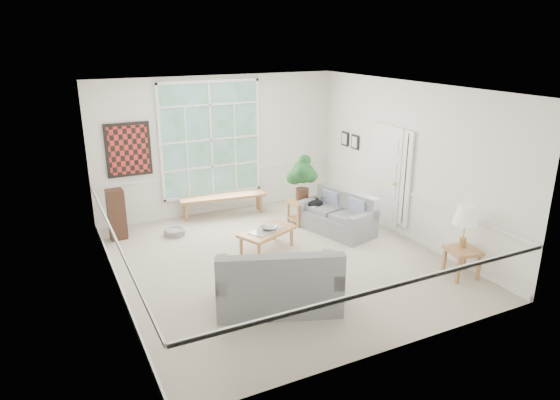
% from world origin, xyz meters
% --- Properties ---
extents(floor, '(5.50, 6.00, 0.01)m').
position_xyz_m(floor, '(0.00, 0.00, -0.01)').
color(floor, '#A69C8B').
rests_on(floor, ground).
extents(ceiling, '(5.50, 6.00, 0.02)m').
position_xyz_m(ceiling, '(0.00, 0.00, 3.00)').
color(ceiling, white).
rests_on(ceiling, ground).
extents(wall_back, '(5.50, 0.02, 3.00)m').
position_xyz_m(wall_back, '(0.00, 3.00, 1.50)').
color(wall_back, white).
rests_on(wall_back, ground).
extents(wall_front, '(5.50, 0.02, 3.00)m').
position_xyz_m(wall_front, '(0.00, -3.00, 1.50)').
color(wall_front, white).
rests_on(wall_front, ground).
extents(wall_left, '(0.02, 6.00, 3.00)m').
position_xyz_m(wall_left, '(-2.75, 0.00, 1.50)').
color(wall_left, white).
rests_on(wall_left, ground).
extents(wall_right, '(0.02, 6.00, 3.00)m').
position_xyz_m(wall_right, '(2.75, 0.00, 1.50)').
color(wall_right, white).
rests_on(wall_right, ground).
extents(window_back, '(2.30, 0.08, 2.40)m').
position_xyz_m(window_back, '(-0.20, 2.96, 1.65)').
color(window_back, white).
rests_on(window_back, wall_back).
extents(entry_door, '(0.08, 0.90, 2.10)m').
position_xyz_m(entry_door, '(2.71, 0.60, 1.05)').
color(entry_door, white).
rests_on(entry_door, floor).
extents(door_sidelight, '(0.08, 0.26, 1.90)m').
position_xyz_m(door_sidelight, '(2.71, -0.03, 1.15)').
color(door_sidelight, white).
rests_on(door_sidelight, wall_right).
extents(wall_art, '(0.90, 0.06, 1.10)m').
position_xyz_m(wall_art, '(-1.95, 2.95, 1.60)').
color(wall_art, maroon).
rests_on(wall_art, wall_back).
extents(wall_frame_near, '(0.04, 0.26, 0.32)m').
position_xyz_m(wall_frame_near, '(2.71, 1.75, 1.55)').
color(wall_frame_near, black).
rests_on(wall_frame_near, wall_right).
extents(wall_frame_far, '(0.04, 0.26, 0.32)m').
position_xyz_m(wall_frame_far, '(2.71, 2.15, 1.55)').
color(wall_frame_far, black).
rests_on(wall_frame_far, wall_right).
extents(loveseat_right, '(1.15, 1.65, 0.81)m').
position_xyz_m(loveseat_right, '(1.62, 0.68, 0.40)').
color(loveseat_right, slate).
rests_on(loveseat_right, floor).
extents(loveseat_front, '(1.99, 1.49, 0.96)m').
position_xyz_m(loveseat_front, '(-0.72, -1.39, 0.48)').
color(loveseat_front, slate).
rests_on(loveseat_front, floor).
extents(coffee_table, '(1.19, 0.95, 0.39)m').
position_xyz_m(coffee_table, '(-0.02, 0.51, 0.20)').
color(coffee_table, '#A16F40').
rests_on(coffee_table, floor).
extents(pewter_bowl, '(0.50, 0.50, 0.09)m').
position_xyz_m(pewter_bowl, '(0.02, 0.52, 0.43)').
color(pewter_bowl, '#98989D').
rests_on(pewter_bowl, coffee_table).
extents(window_bench, '(1.91, 0.59, 0.44)m').
position_xyz_m(window_bench, '(-0.09, 2.65, 0.22)').
color(window_bench, '#A16F40').
rests_on(window_bench, floor).
extents(end_table, '(0.53, 0.53, 0.49)m').
position_xyz_m(end_table, '(1.22, 1.46, 0.25)').
color(end_table, '#A16F40').
rests_on(end_table, floor).
extents(houseplant, '(0.58, 0.58, 0.95)m').
position_xyz_m(houseplant, '(1.28, 1.54, 0.97)').
color(houseplant, '#1D4E22').
rests_on(houseplant, end_table).
extents(side_table, '(0.56, 0.56, 0.49)m').
position_xyz_m(side_table, '(2.40, -1.88, 0.25)').
color(side_table, '#A16F40').
rests_on(side_table, floor).
extents(table_lamp, '(0.57, 0.57, 0.71)m').
position_xyz_m(table_lamp, '(2.45, -1.81, 0.84)').
color(table_lamp, white).
rests_on(table_lamp, side_table).
extents(pet_bed, '(0.57, 0.57, 0.13)m').
position_xyz_m(pet_bed, '(-1.36, 1.99, 0.06)').
color(pet_bed, gray).
rests_on(pet_bed, floor).
extents(floor_speaker, '(0.33, 0.26, 1.00)m').
position_xyz_m(floor_speaker, '(-2.40, 2.28, 0.50)').
color(floor_speaker, '#362015').
rests_on(floor_speaker, floor).
extents(cat, '(0.41, 0.36, 0.16)m').
position_xyz_m(cat, '(1.40, 1.17, 0.49)').
color(cat, black).
rests_on(cat, loveseat_right).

